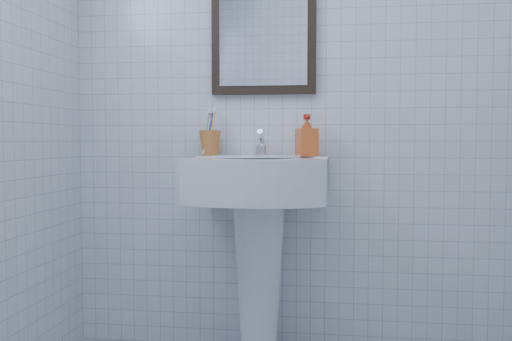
# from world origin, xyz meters

# --- Properties ---
(wall_back) EXTENTS (2.20, 0.02, 2.50)m
(wall_back) POSITION_xyz_m (0.00, 1.20, 1.25)
(wall_back) COLOR silver
(wall_back) RESTS_ON ground
(washbasin) EXTENTS (0.62, 0.45, 0.95)m
(washbasin) POSITION_xyz_m (-0.16, 0.99, 0.64)
(washbasin) COLOR white
(washbasin) RESTS_ON ground
(faucet) EXTENTS (0.05, 0.11, 0.13)m
(faucet) POSITION_xyz_m (-0.16, 1.10, 0.99)
(faucet) COLOR silver
(faucet) RESTS_ON washbasin
(toothbrush_cup) EXTENTS (0.12, 0.12, 0.12)m
(toothbrush_cup) POSITION_xyz_m (-0.41, 1.12, 1.01)
(toothbrush_cup) COLOR #BF692B
(toothbrush_cup) RESTS_ON washbasin
(soap_dispenser) EXTENTS (0.12, 0.12, 0.19)m
(soap_dispenser) POSITION_xyz_m (0.05, 1.10, 1.04)
(soap_dispenser) COLOR #D14714
(soap_dispenser) RESTS_ON washbasin
(wall_mirror) EXTENTS (0.50, 0.04, 0.62)m
(wall_mirror) POSITION_xyz_m (-0.16, 1.18, 1.55)
(wall_mirror) COLOR black
(wall_mirror) RESTS_ON wall_back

